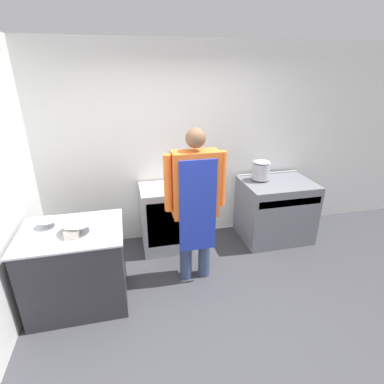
{
  "coord_description": "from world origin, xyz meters",
  "views": [
    {
      "loc": [
        -0.74,
        -2.24,
        2.36
      ],
      "look_at": [
        0.01,
        0.94,
        0.99
      ],
      "focal_mm": 28.0,
      "sensor_mm": 36.0,
      "label": 1
    }
  ],
  "objects_px": {
    "plastic_tub": "(72,233)",
    "stock_pot": "(261,170)",
    "stove": "(275,210)",
    "mixing_bowl": "(78,227)",
    "person_cook": "(195,198)",
    "fridge_unit": "(166,218)"
  },
  "relations": [
    {
      "from": "mixing_bowl",
      "to": "stock_pot",
      "type": "bearing_deg",
      "value": 21.64
    },
    {
      "from": "stove",
      "to": "plastic_tub",
      "type": "bearing_deg",
      "value": -161.35
    },
    {
      "from": "fridge_unit",
      "to": "plastic_tub",
      "type": "relative_size",
      "value": 7.18
    },
    {
      "from": "plastic_tub",
      "to": "stock_pot",
      "type": "xyz_separation_m",
      "value": [
        2.4,
        1.01,
        0.12
      ]
    },
    {
      "from": "plastic_tub",
      "to": "stock_pot",
      "type": "relative_size",
      "value": 0.46
    },
    {
      "from": "stove",
      "to": "fridge_unit",
      "type": "height_order",
      "value": "same"
    },
    {
      "from": "stove",
      "to": "plastic_tub",
      "type": "relative_size",
      "value": 7.85
    },
    {
      "from": "plastic_tub",
      "to": "mixing_bowl",
      "type": "bearing_deg",
      "value": 57.98
    },
    {
      "from": "person_cook",
      "to": "stock_pot",
      "type": "height_order",
      "value": "person_cook"
    },
    {
      "from": "mixing_bowl",
      "to": "plastic_tub",
      "type": "distance_m",
      "value": 0.1
    },
    {
      "from": "stove",
      "to": "plastic_tub",
      "type": "height_order",
      "value": "plastic_tub"
    },
    {
      "from": "mixing_bowl",
      "to": "stove",
      "type": "bearing_deg",
      "value": 17.34
    },
    {
      "from": "fridge_unit",
      "to": "stock_pot",
      "type": "relative_size",
      "value": 3.31
    },
    {
      "from": "person_cook",
      "to": "stock_pot",
      "type": "xyz_separation_m",
      "value": [
        1.14,
        0.77,
        -0.01
      ]
    },
    {
      "from": "stock_pot",
      "to": "fridge_unit",
      "type": "bearing_deg",
      "value": -179.02
    },
    {
      "from": "stove",
      "to": "person_cook",
      "type": "relative_size",
      "value": 0.54
    },
    {
      "from": "fridge_unit",
      "to": "mixing_bowl",
      "type": "bearing_deg",
      "value": -137.04
    },
    {
      "from": "person_cook",
      "to": "stove",
      "type": "bearing_deg",
      "value": 25.25
    },
    {
      "from": "stove",
      "to": "plastic_tub",
      "type": "xyz_separation_m",
      "value": [
        -2.62,
        -0.88,
        0.47
      ]
    },
    {
      "from": "stock_pot",
      "to": "plastic_tub",
      "type": "bearing_deg",
      "value": -157.09
    },
    {
      "from": "fridge_unit",
      "to": "mixing_bowl",
      "type": "xyz_separation_m",
      "value": [
        -0.98,
        -0.91,
        0.48
      ]
    },
    {
      "from": "stove",
      "to": "fridge_unit",
      "type": "xyz_separation_m",
      "value": [
        -1.59,
        0.11,
        0.01
      ]
    }
  ]
}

